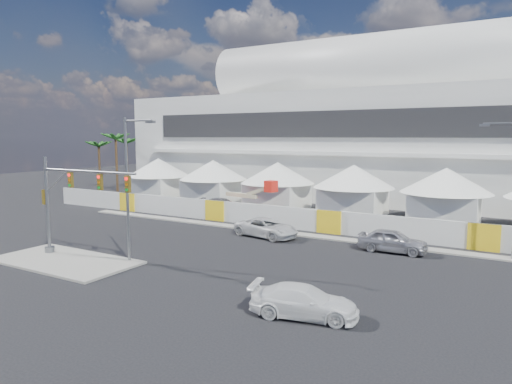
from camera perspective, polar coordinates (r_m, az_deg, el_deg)
The scene contains 13 objects.
ground at distance 31.03m, azimuth -11.47°, elevation -8.78°, with size 160.00×160.00×0.00m, color black.
median_island at distance 33.36m, azimuth -22.78°, elevation -7.95°, with size 10.00×5.00×0.15m, color gray.
stadium at distance 64.75m, azimuth 20.27°, elevation 7.53°, with size 80.00×24.80×21.98m.
tent_row at distance 50.45m, azimuth 7.25°, elevation 1.01°, with size 53.40×8.40×5.40m.
hoarding_fence at distance 40.00m, azimuth 9.17°, elevation -3.70°, with size 70.00×0.25×2.00m, color silver.
palm_cluster at distance 74.39m, azimuth -15.89°, elevation 5.60°, with size 10.60×10.60×8.55m.
sedan_silver at distance 34.66m, azimuth 16.68°, elevation -5.84°, with size 4.92×1.98×1.68m, color #B8B7BC.
pickup_curb at distance 38.14m, azimuth 1.32°, elevation -4.47°, with size 5.61×2.59×1.56m, color silver.
pickup_near at distance 21.89m, azimuth 6.02°, elevation -13.45°, with size 5.06×2.06×1.47m, color white.
lot_car_c at distance 50.37m, azimuth -4.15°, elevation -1.68°, with size 5.34×2.17×1.55m, color #A4A3A8.
traffic_mast at distance 33.64m, azimuth -22.72°, elevation -1.10°, with size 8.93×0.66×6.80m.
streetlight_median at distance 30.83m, azimuth -15.52°, elevation 1.51°, with size 2.60×0.26×9.41m.
boom_lift at distance 48.33m, azimuth -2.23°, elevation -1.67°, with size 8.08×2.54×4.01m.
Camera 1 is at (19.94, -22.26, 8.37)m, focal length 32.00 mm.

